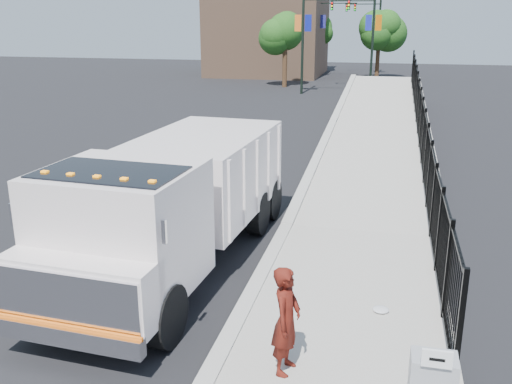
# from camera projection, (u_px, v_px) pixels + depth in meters

# --- Properties ---
(ground) EXTENTS (120.00, 120.00, 0.00)m
(ground) POSITION_uv_depth(u_px,v_px,m) (250.00, 301.00, 10.99)
(ground) COLOR black
(ground) RESTS_ON ground
(sidewalk) EXTENTS (3.55, 12.00, 0.12)m
(sidewalk) POSITION_uv_depth(u_px,v_px,m) (341.00, 372.00, 8.69)
(sidewalk) COLOR #9E998E
(sidewalk) RESTS_ON ground
(curb) EXTENTS (0.30, 12.00, 0.16)m
(curb) POSITION_uv_depth(u_px,v_px,m) (220.00, 355.00, 9.10)
(curb) COLOR #ADAAA3
(curb) RESTS_ON ground
(ramp) EXTENTS (3.95, 24.06, 3.19)m
(ramp) POSITION_uv_depth(u_px,v_px,m) (382.00, 139.00, 25.40)
(ramp) COLOR #9E998E
(ramp) RESTS_ON ground
(iron_fence) EXTENTS (0.10, 28.00, 1.80)m
(iron_fence) POSITION_uv_depth(u_px,v_px,m) (420.00, 139.00, 21.11)
(iron_fence) COLOR black
(iron_fence) RESTS_ON ground
(truck) EXTENTS (3.16, 8.39, 2.82)m
(truck) POSITION_uv_depth(u_px,v_px,m) (172.00, 199.00, 11.97)
(truck) COLOR black
(truck) RESTS_ON ground
(worker) EXTENTS (0.49, 0.67, 1.69)m
(worker) POSITION_uv_depth(u_px,v_px,m) (286.00, 320.00, 8.40)
(worker) COLOR #50140C
(worker) RESTS_ON sidewalk
(arrow_sign) EXTENTS (0.35, 0.04, 0.22)m
(arrow_sign) POSITION_uv_depth(u_px,v_px,m) (437.00, 359.00, 6.57)
(arrow_sign) COLOR white
(arrow_sign) RESTS_ON utility_cabinet
(debris) EXTENTS (0.30, 0.30, 0.07)m
(debris) POSITION_uv_depth(u_px,v_px,m) (381.00, 309.00, 10.35)
(debris) COLOR silver
(debris) RESTS_ON sidewalk
(light_pole_0) EXTENTS (3.77, 0.22, 8.00)m
(light_pole_0) POSITION_uv_depth(u_px,v_px,m) (307.00, 30.00, 38.92)
(light_pole_0) COLOR black
(light_pole_0) RESTS_ON ground
(light_pole_1) EXTENTS (3.78, 0.22, 8.00)m
(light_pole_1) POSITION_uv_depth(u_px,v_px,m) (369.00, 29.00, 41.27)
(light_pole_1) COLOR black
(light_pole_1) RESTS_ON ground
(light_pole_2) EXTENTS (3.77, 0.22, 8.00)m
(light_pole_2) POSITION_uv_depth(u_px,v_px,m) (322.00, 27.00, 49.53)
(light_pole_2) COLOR black
(light_pole_2) RESTS_ON ground
(light_pole_3) EXTENTS (3.77, 0.22, 8.00)m
(light_pole_3) POSITION_uv_depth(u_px,v_px,m) (376.00, 26.00, 52.23)
(light_pole_3) COLOR black
(light_pole_3) RESTS_ON ground
(tree_0) EXTENTS (2.89, 2.89, 5.44)m
(tree_0) POSITION_uv_depth(u_px,v_px,m) (285.00, 34.00, 42.92)
(tree_0) COLOR #382314
(tree_0) RESTS_ON ground
(tree_1) EXTENTS (2.88, 2.88, 5.44)m
(tree_1) POSITION_uv_depth(u_px,v_px,m) (379.00, 32.00, 48.64)
(tree_1) COLOR #382314
(tree_1) RESTS_ON ground
(tree_2) EXTENTS (2.44, 2.44, 5.22)m
(tree_2) POSITION_uv_depth(u_px,v_px,m) (319.00, 30.00, 55.34)
(tree_2) COLOR #382314
(tree_2) RESTS_ON ground
(building) EXTENTS (10.00, 10.00, 8.00)m
(building) POSITION_uv_depth(u_px,v_px,m) (269.00, 30.00, 52.69)
(building) COLOR #8C664C
(building) RESTS_ON ground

